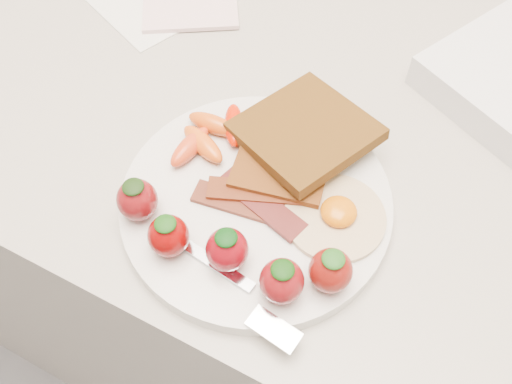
% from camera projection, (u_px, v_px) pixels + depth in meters
% --- Properties ---
extents(counter, '(2.00, 0.60, 0.90)m').
position_uv_depth(counter, '(289.00, 276.00, 1.03)').
color(counter, gray).
rests_on(counter, ground).
extents(plate, '(0.27, 0.27, 0.02)m').
position_uv_depth(plate, '(256.00, 202.00, 0.57)').
color(plate, silver).
rests_on(plate, counter).
extents(toast_lower, '(0.11, 0.11, 0.01)m').
position_uv_depth(toast_lower, '(283.00, 161.00, 0.58)').
color(toast_lower, '#492607').
rests_on(toast_lower, plate).
extents(toast_upper, '(0.16, 0.16, 0.03)m').
position_uv_depth(toast_upper, '(305.00, 131.00, 0.58)').
color(toast_upper, '#35200D').
rests_on(toast_upper, toast_lower).
extents(fried_egg, '(0.12, 0.12, 0.02)m').
position_uv_depth(fried_egg, '(336.00, 216.00, 0.55)').
color(fried_egg, beige).
rests_on(fried_egg, plate).
extents(bacon_strips, '(0.12, 0.07, 0.01)m').
position_uv_depth(bacon_strips, '(254.00, 200.00, 0.56)').
color(bacon_strips, '#341106').
rests_on(bacon_strips, plate).
extents(baby_carrots, '(0.07, 0.11, 0.02)m').
position_uv_depth(baby_carrots, '(210.00, 135.00, 0.59)').
color(baby_carrots, '#D05011').
rests_on(baby_carrots, plate).
extents(strawberries, '(0.23, 0.07, 0.05)m').
position_uv_depth(strawberries, '(228.00, 246.00, 0.51)').
color(strawberries, '#650C0F').
rests_on(strawberries, plate).
extents(fork, '(0.17, 0.06, 0.00)m').
position_uv_depth(fork, '(234.00, 288.00, 0.51)').
color(fork, silver).
rests_on(fork, plate).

